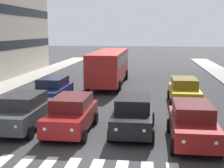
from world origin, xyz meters
The scene contains 7 objects.
car_1 centered at (-4.13, -3.70, 0.89)m, with size 2.02×4.44×1.72m.
car_2 centered at (-1.51, -4.84, 0.89)m, with size 2.02×4.44×1.72m.
car_3 centered at (1.42, -4.54, 0.89)m, with size 2.02×4.44×1.72m.
car_4 centered at (3.89, -4.69, 0.89)m, with size 2.02×4.44×1.72m.
car_row2_0 centered at (4.19, -10.33, 0.89)m, with size 2.02×4.44×1.72m.
car_row2_1 centered at (-4.48, -11.18, 0.89)m, with size 2.02×4.44×1.72m.
bus_behind_traffic centered at (1.42, -18.29, 1.86)m, with size 2.78×10.50×3.00m.
Camera 1 is at (-2.35, 9.90, 4.81)m, focal length 51.29 mm.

